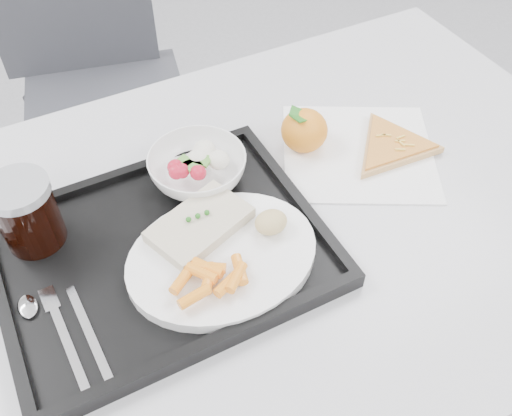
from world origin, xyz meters
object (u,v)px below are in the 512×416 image
object	(u,v)px
chair	(92,65)
tray	(162,252)
pizza_slice	(392,146)
cola_glass	(27,212)
tangerine	(304,130)
table	(266,244)
salad_bowl	(197,168)
dinner_plate	(222,257)

from	to	relation	value
chair	tray	world-z (taller)	chair
pizza_slice	chair	bearing A→B (deg)	112.01
tray	pizza_slice	bearing A→B (deg)	4.47
tray	cola_glass	world-z (taller)	cola_glass
tangerine	pizza_slice	size ratio (longest dim) A/B	0.41
table	salad_bowl	world-z (taller)	salad_bowl
table	cola_glass	xyz separation A→B (m)	(-0.32, 0.10, 0.14)
table	cola_glass	world-z (taller)	cola_glass
tray	cola_glass	xyz separation A→B (m)	(-0.15, 0.10, 0.06)
salad_bowl	table	bearing A→B (deg)	-59.50
dinner_plate	salad_bowl	distance (m)	0.17
tray	salad_bowl	bearing A→B (deg)	46.02
tangerine	pizza_slice	bearing A→B (deg)	-31.48
chair	salad_bowl	world-z (taller)	chair
salad_bowl	pizza_slice	size ratio (longest dim) A/B	0.60
tray	dinner_plate	bearing A→B (deg)	-39.93
table	cola_glass	bearing A→B (deg)	161.86
cola_glass	pizza_slice	world-z (taller)	cola_glass
table	cola_glass	size ratio (longest dim) A/B	11.11
salad_bowl	cola_glass	xyz separation A→B (m)	(-0.25, -0.00, 0.03)
tangerine	cola_glass	bearing A→B (deg)	-178.89
table	tray	world-z (taller)	tray
cola_glass	tangerine	xyz separation A→B (m)	(0.45, 0.01, -0.04)
cola_glass	pizza_slice	distance (m)	0.58
chair	dinner_plate	world-z (taller)	chair
salad_bowl	tangerine	xyz separation A→B (m)	(0.20, 0.00, -0.00)
dinner_plate	pizza_slice	distance (m)	0.37
cola_glass	tangerine	distance (m)	0.45
dinner_plate	tangerine	distance (m)	0.29
table	dinner_plate	size ratio (longest dim) A/B	4.44
dinner_plate	cola_glass	bearing A→B (deg)	143.88
chair	tray	distance (m)	0.88
table	tangerine	xyz separation A→B (m)	(0.13, 0.11, 0.10)
tangerine	chair	bearing A→B (deg)	105.30
salad_bowl	tangerine	distance (m)	0.20
chair	tangerine	bearing A→B (deg)	-74.70
table	tray	bearing A→B (deg)	179.54
salad_bowl	dinner_plate	bearing A→B (deg)	-102.02
chair	salad_bowl	size ratio (longest dim) A/B	6.11
table	cola_glass	distance (m)	0.36
tray	tangerine	bearing A→B (deg)	20.45
table	salad_bowl	xyz separation A→B (m)	(-0.06, 0.11, 0.11)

